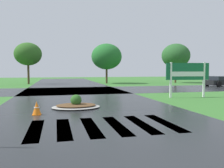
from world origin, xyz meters
The scene contains 8 objects.
asphalt_roadway centered at (0.00, 10.00, 0.00)m, with size 9.09×80.00×0.01m, color #232628.
asphalt_cross_road centered at (0.00, 19.19, 0.00)m, with size 90.00×8.18×0.01m, color #232628.
crosswalk_stripes centered at (0.00, 4.88, 0.00)m, with size 4.95×2.93×0.01m.
estate_billboard centered at (7.34, 11.72, 1.70)m, with size 3.11×0.40×2.46m.
median_island centered at (-0.60, 8.95, 0.15)m, with size 2.42×1.85×0.68m.
car_blue_compact centered at (17.77, 21.07, 0.57)m, with size 4.73×2.48×1.19m.
traffic_cone centered at (-2.39, 7.50, 0.28)m, with size 0.37×0.37×0.59m.
background_treeline centered at (-3.33, 29.69, 3.78)m, with size 47.22×5.83×5.87m.
Camera 1 is at (-1.57, -2.84, 1.91)m, focal length 37.44 mm.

